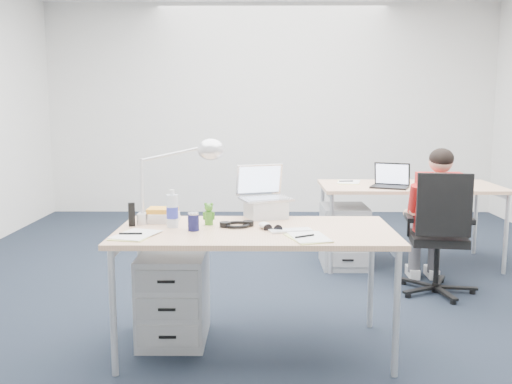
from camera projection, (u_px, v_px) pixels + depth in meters
floor at (279, 293)px, 4.42m from camera, size 7.00×7.00×0.00m
room at (280, 68)px, 4.16m from camera, size 6.02×7.02×2.80m
desk_near at (255, 237)px, 3.31m from camera, size 1.60×0.80×0.73m
desk_far at (409, 190)px, 5.19m from camera, size 1.60×0.80×0.73m
office_chair at (437, 259)px, 4.38m from camera, size 0.68×0.68×0.96m
seated_person at (434, 218)px, 4.50m from camera, size 0.35×0.60×1.11m
drawer_pedestal_near at (174, 296)px, 3.51m from camera, size 0.40×0.50×0.55m
drawer_pedestal_far at (344, 236)px, 5.17m from camera, size 0.40×0.50×0.55m
silver_laptop at (266, 192)px, 3.62m from camera, size 0.37×0.33×0.33m
wireless_keyboard at (291, 230)px, 3.24m from camera, size 0.26×0.15×0.01m
computer_mouse at (265, 225)px, 3.31m from camera, size 0.10×0.12×0.04m
headphones at (237, 224)px, 3.37m from camera, size 0.24×0.20×0.03m
can_koozie at (193, 222)px, 3.25m from camera, size 0.08×0.08×0.11m
water_bottle at (172, 209)px, 3.34m from camera, size 0.09×0.09×0.22m
bear_figurine at (209, 214)px, 3.41m from camera, size 0.07×0.06×0.14m
book_stack at (163, 215)px, 3.50m from camera, size 0.22×0.19×0.09m
cordless_phone at (132, 214)px, 3.37m from camera, size 0.04×0.04×0.14m
papers_left at (134, 235)px, 3.12m from camera, size 0.26×0.31×0.01m
papers_right at (308, 238)px, 3.06m from camera, size 0.24×0.30×0.01m
sunglasses at (273, 229)px, 3.25m from camera, size 0.12×0.08×0.03m
desk_lamp at (168, 180)px, 3.42m from camera, size 0.50×0.27×0.54m
dark_laptop at (390, 175)px, 4.98m from camera, size 0.40×0.40×0.23m
far_cup at (443, 180)px, 5.15m from camera, size 0.08×0.08×0.10m
far_papers at (348, 182)px, 5.34m from camera, size 0.25×0.31×0.01m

